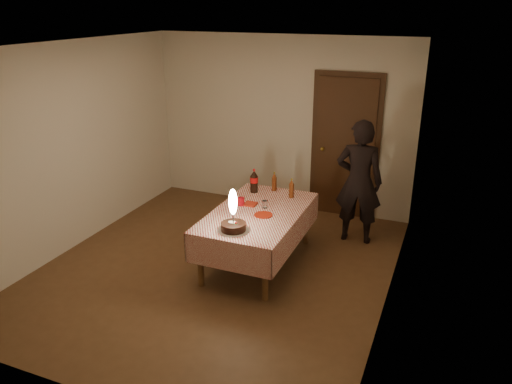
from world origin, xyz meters
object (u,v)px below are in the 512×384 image
at_px(amber_bottle_left, 274,182).
at_px(red_plate, 263,215).
at_px(birthday_cake, 233,221).
at_px(dining_table, 258,219).
at_px(red_cup, 241,202).
at_px(photographer, 359,182).
at_px(cola_bottle, 254,181).
at_px(clear_cup, 265,204).
at_px(amber_bottle_right, 291,189).

bearing_deg(amber_bottle_left, red_plate, -78.30).
distance_m(birthday_cake, red_plate, 0.55).
height_order(dining_table, red_cup, red_cup).
bearing_deg(red_plate, photographer, 53.22).
relative_size(birthday_cake, photographer, 0.29).
bearing_deg(birthday_cake, dining_table, 85.73).
distance_m(cola_bottle, photographer, 1.37).
bearing_deg(dining_table, photographer, 48.08).
relative_size(cola_bottle, amber_bottle_left, 1.25).
relative_size(clear_cup, cola_bottle, 0.28).
distance_m(birthday_cake, red_cup, 0.73).
distance_m(red_cup, cola_bottle, 0.49).
xyz_separation_m(birthday_cake, cola_bottle, (-0.24, 1.17, 0.03)).
distance_m(red_cup, clear_cup, 0.30).
xyz_separation_m(clear_cup, photographer, (0.94, 0.95, 0.10)).
bearing_deg(birthday_cake, cola_bottle, 101.70).
bearing_deg(photographer, red_cup, -141.30).
relative_size(birthday_cake, amber_bottle_right, 1.90).
bearing_deg(amber_bottle_left, cola_bottle, -144.86).
bearing_deg(photographer, amber_bottle_right, -146.07).
distance_m(red_plate, red_cup, 0.41).
height_order(clear_cup, amber_bottle_right, amber_bottle_right).
height_order(dining_table, clear_cup, clear_cup).
bearing_deg(photographer, dining_table, -131.92).
height_order(red_cup, clear_cup, red_cup).
relative_size(cola_bottle, photographer, 0.19).
relative_size(red_plate, red_cup, 2.20).
bearing_deg(birthday_cake, red_plate, 73.79).
distance_m(birthday_cake, amber_bottle_left, 1.33).
height_order(red_plate, red_cup, red_cup).
xyz_separation_m(amber_bottle_left, photographer, (1.04, 0.35, 0.03)).
bearing_deg(dining_table, amber_bottle_left, 94.97).
height_order(dining_table, red_plate, red_plate).
relative_size(amber_bottle_left, photographer, 0.15).
bearing_deg(photographer, cola_bottle, -158.07).
xyz_separation_m(dining_table, red_plate, (0.11, -0.08, 0.10)).
relative_size(dining_table, red_cup, 17.20).
xyz_separation_m(amber_bottle_left, amber_bottle_right, (0.29, -0.15, 0.00)).
bearing_deg(clear_cup, amber_bottle_left, 99.51).
bearing_deg(red_cup, birthday_cake, -72.73).
bearing_deg(clear_cup, amber_bottle_right, 66.84).
relative_size(dining_table, photographer, 1.04).
bearing_deg(cola_bottle, red_plate, -59.29).
height_order(red_cup, amber_bottle_left, amber_bottle_left).
relative_size(red_plate, amber_bottle_left, 0.86).
bearing_deg(amber_bottle_left, clear_cup, -80.49).
bearing_deg(clear_cup, red_cup, -172.23).
distance_m(clear_cup, amber_bottle_left, 0.61).
bearing_deg(birthday_cake, amber_bottle_left, 90.86).
distance_m(amber_bottle_left, photographer, 1.10).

